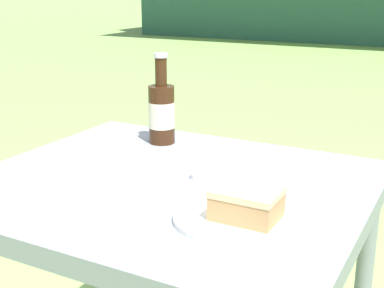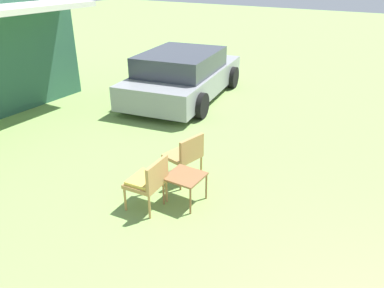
% 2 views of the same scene
% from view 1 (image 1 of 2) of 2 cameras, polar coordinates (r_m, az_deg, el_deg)
% --- Properties ---
extents(patio_table, '(0.79, 0.68, 0.71)m').
position_cam_1_polar(patio_table, '(1.12, -2.44, -7.67)').
color(patio_table, gray).
rests_on(patio_table, ground_plane).
extents(cake_on_plate, '(0.20, 0.20, 0.06)m').
position_cam_1_polar(cake_on_plate, '(0.90, 5.11, -7.03)').
color(cake_on_plate, white).
rests_on(cake_on_plate, patio_table).
extents(cola_bottle_near, '(0.07, 0.07, 0.22)m').
position_cam_1_polar(cola_bottle_near, '(1.32, -3.26, 3.50)').
color(cola_bottle_near, '#381E0F').
rests_on(cola_bottle_near, patio_table).
extents(fork, '(0.20, 0.02, 0.01)m').
position_cam_1_polar(fork, '(0.95, 2.09, -6.99)').
color(fork, silver).
rests_on(fork, patio_table).
extents(loose_bottle_cap, '(0.03, 0.03, 0.01)m').
position_cam_1_polar(loose_bottle_cap, '(1.10, 0.53, -3.37)').
color(loose_bottle_cap, silver).
rests_on(loose_bottle_cap, patio_table).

